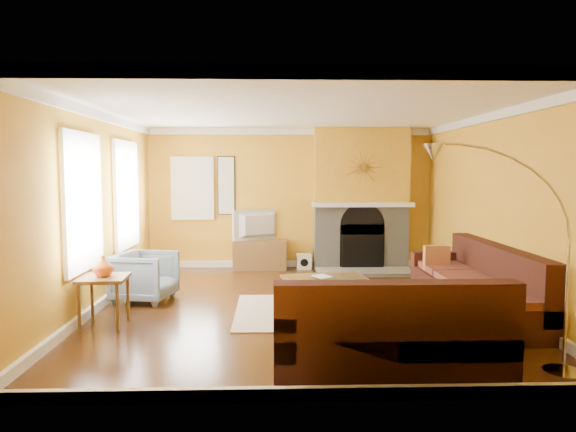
{
  "coord_description": "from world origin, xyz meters",
  "views": [
    {
      "loc": [
        -0.36,
        -7.02,
        1.88
      ],
      "look_at": [
        -0.13,
        0.4,
        1.23
      ],
      "focal_mm": 32.0,
      "sensor_mm": 36.0,
      "label": 1
    }
  ],
  "objects_px": {
    "sectional_sofa": "(399,288)",
    "side_table": "(104,301)",
    "coffee_table": "(330,296)",
    "armchair": "(145,277)",
    "media_console": "(260,255)",
    "arc_lamp": "(506,263)"
  },
  "relations": [
    {
      "from": "sectional_sofa",
      "to": "arc_lamp",
      "type": "distance_m",
      "value": 1.88
    },
    {
      "from": "sectional_sofa",
      "to": "arc_lamp",
      "type": "bearing_deg",
      "value": -72.76
    },
    {
      "from": "armchair",
      "to": "sectional_sofa",
      "type": "bearing_deg",
      "value": -97.71
    },
    {
      "from": "media_console",
      "to": "arc_lamp",
      "type": "height_order",
      "value": "arc_lamp"
    },
    {
      "from": "armchair",
      "to": "arc_lamp",
      "type": "relative_size",
      "value": 0.37
    },
    {
      "from": "sectional_sofa",
      "to": "coffee_table",
      "type": "bearing_deg",
      "value": 147.99
    },
    {
      "from": "armchair",
      "to": "coffee_table",
      "type": "bearing_deg",
      "value": -93.34
    },
    {
      "from": "media_console",
      "to": "armchair",
      "type": "xyz_separation_m",
      "value": [
        -1.6,
        -2.4,
        0.08
      ]
    },
    {
      "from": "side_table",
      "to": "arc_lamp",
      "type": "xyz_separation_m",
      "value": [
        4.13,
        -1.7,
        0.75
      ]
    },
    {
      "from": "sectional_sofa",
      "to": "side_table",
      "type": "distance_m",
      "value": 3.6
    },
    {
      "from": "arc_lamp",
      "to": "media_console",
      "type": "bearing_deg",
      "value": 113.71
    },
    {
      "from": "media_console",
      "to": "armchair",
      "type": "height_order",
      "value": "armchair"
    },
    {
      "from": "sectional_sofa",
      "to": "side_table",
      "type": "height_order",
      "value": "sectional_sofa"
    },
    {
      "from": "sectional_sofa",
      "to": "side_table",
      "type": "relative_size",
      "value": 6.06
    },
    {
      "from": "armchair",
      "to": "arc_lamp",
      "type": "bearing_deg",
      "value": -114.71
    },
    {
      "from": "coffee_table",
      "to": "media_console",
      "type": "xyz_separation_m",
      "value": [
        -1.0,
        3.1,
        0.06
      ]
    },
    {
      "from": "media_console",
      "to": "arc_lamp",
      "type": "bearing_deg",
      "value": -66.29
    },
    {
      "from": "media_console",
      "to": "side_table",
      "type": "relative_size",
      "value": 1.66
    },
    {
      "from": "sectional_sofa",
      "to": "armchair",
      "type": "distance_m",
      "value": 3.61
    },
    {
      "from": "coffee_table",
      "to": "side_table",
      "type": "distance_m",
      "value": 2.85
    },
    {
      "from": "armchair",
      "to": "media_console",
      "type": "bearing_deg",
      "value": -21.96
    },
    {
      "from": "coffee_table",
      "to": "armchair",
      "type": "distance_m",
      "value": 2.7
    }
  ]
}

